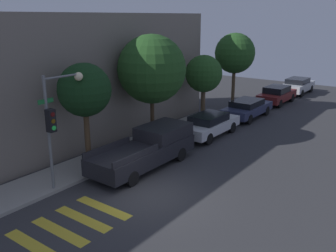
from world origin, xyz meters
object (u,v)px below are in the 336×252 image
at_px(pickup_truck, 148,148).
at_px(sedan_tail_of_row, 298,85).
at_px(tree_near_corner, 84,91).
at_px(tree_far_end, 204,74).
at_px(traffic_light_pole, 57,113).
at_px(tree_behind_truck, 235,53).
at_px(sedan_middle, 247,108).
at_px(sedan_near_corner, 209,124).
at_px(sedan_far_end, 277,94).
at_px(tree_midblock, 152,69).

bearing_deg(pickup_truck, sedan_tail_of_row, 0.00).
distance_m(tree_near_corner, tree_far_end, 10.26).
xyz_separation_m(traffic_light_pole, tree_behind_truck, (16.80, 0.80, 0.98)).
relative_size(pickup_truck, sedan_middle, 1.24).
height_order(pickup_truck, tree_far_end, tree_far_end).
height_order(traffic_light_pole, tree_far_end, traffic_light_pole).
height_order(sedan_near_corner, sedan_middle, sedan_near_corner).
xyz_separation_m(tree_far_end, tree_behind_truck, (4.40, 0.00, 1.01)).
distance_m(traffic_light_pole, tree_far_end, 12.42).
xyz_separation_m(sedan_far_end, tree_far_end, (-8.21, 2.07, 2.47)).
bearing_deg(sedan_middle, sedan_near_corner, -180.00).
bearing_deg(tree_far_end, pickup_truck, -166.09).
distance_m(sedan_middle, tree_far_end, 4.17).
relative_size(traffic_light_pole, sedan_middle, 1.02).
xyz_separation_m(traffic_light_pole, sedan_tail_of_row, (25.76, -1.27, -2.49)).
relative_size(sedan_middle, tree_midblock, 0.77).
relative_size(traffic_light_pole, sedan_far_end, 1.07).
bearing_deg(tree_behind_truck, traffic_light_pole, -177.27).
bearing_deg(traffic_light_pole, tree_near_corner, 20.44).
relative_size(pickup_truck, tree_midblock, 0.96).
xyz_separation_m(tree_midblock, tree_far_end, (5.45, 0.00, -0.92)).
height_order(pickup_truck, tree_behind_truck, tree_behind_truck).
distance_m(tree_near_corner, tree_midblock, 4.82).
bearing_deg(tree_behind_truck, tree_midblock, 180.00).
relative_size(sedan_near_corner, tree_midblock, 0.75).
relative_size(traffic_light_pole, tree_behind_truck, 0.83).
height_order(sedan_near_corner, tree_midblock, tree_midblock).
bearing_deg(tree_far_end, sedan_tail_of_row, -8.80).
bearing_deg(sedan_far_end, traffic_light_pole, 176.48).
distance_m(traffic_light_pole, tree_near_corner, 2.34).
distance_m(sedan_middle, sedan_far_end, 5.61).
relative_size(sedan_near_corner, sedan_middle, 0.97).
xyz_separation_m(sedan_tail_of_row, tree_midblock, (-18.81, 2.07, 3.38)).
bearing_deg(tree_behind_truck, sedan_far_end, -28.50).
height_order(sedan_middle, sedan_tail_of_row, sedan_tail_of_row).
bearing_deg(tree_midblock, traffic_light_pole, -173.43).
xyz_separation_m(traffic_light_pole, sedan_far_end, (20.60, -1.27, -2.49)).
bearing_deg(sedan_middle, tree_far_end, 141.47).
bearing_deg(sedan_tail_of_row, tree_midblock, 173.73).
xyz_separation_m(sedan_near_corner, tree_midblock, (-2.83, 2.07, 3.42)).
xyz_separation_m(sedan_far_end, tree_near_corner, (-18.46, 2.07, 2.96)).
height_order(pickup_truck, tree_midblock, tree_midblock).
relative_size(tree_near_corner, tree_midblock, 0.82).
height_order(sedan_middle, tree_midblock, tree_midblock).
height_order(tree_near_corner, tree_far_end, tree_near_corner).
height_order(tree_midblock, tree_behind_truck, tree_midblock).
height_order(pickup_truck, sedan_tail_of_row, pickup_truck).
relative_size(sedan_middle, tree_near_corner, 0.94).
relative_size(sedan_tail_of_row, tree_behind_truck, 0.78).
relative_size(sedan_middle, sedan_far_end, 1.04).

